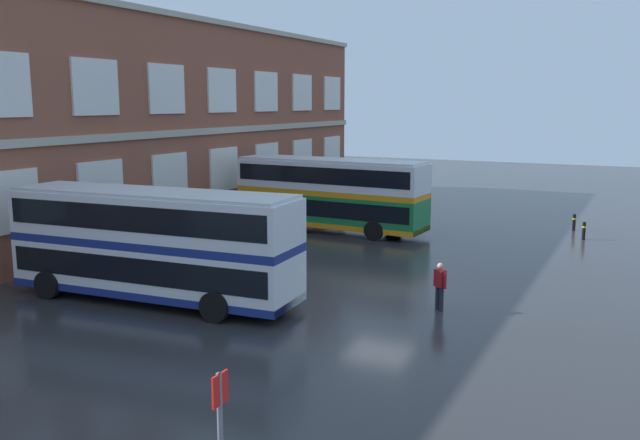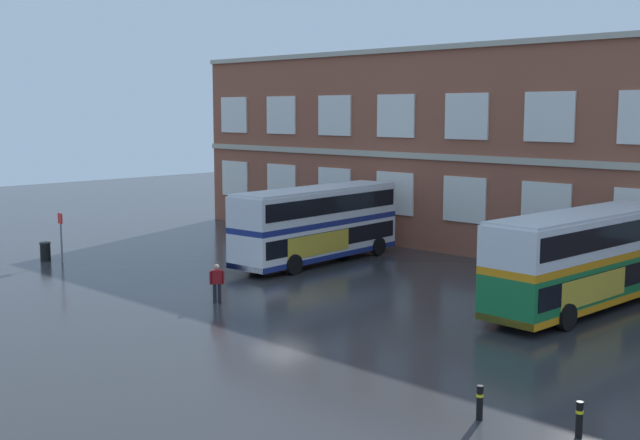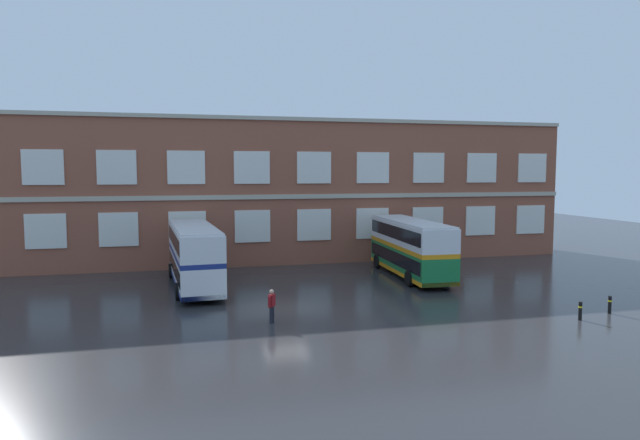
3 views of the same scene
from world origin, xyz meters
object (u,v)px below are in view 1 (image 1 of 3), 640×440
at_px(double_decker_near, 153,243).
at_px(safety_bollard_west, 574,222).
at_px(safety_bollard_east, 584,230).
at_px(bus_stand_flag, 221,432).
at_px(double_decker_middle, 330,193).
at_px(waiting_passenger, 440,284).

relative_size(double_decker_near, safety_bollard_west, 11.74).
height_order(safety_bollard_west, safety_bollard_east, same).
xyz_separation_m(double_decker_near, safety_bollard_east, (18.88, -12.98, -1.66)).
bearing_deg(safety_bollard_west, safety_bollard_east, -163.05).
height_order(double_decker_near, safety_bollard_west, double_decker_near).
bearing_deg(bus_stand_flag, double_decker_middle, 21.58).
xyz_separation_m(waiting_passenger, safety_bollard_west, (17.81, -2.57, -0.44)).
xyz_separation_m(bus_stand_flag, safety_bollard_east, (28.70, -3.23, -1.14)).
relative_size(double_decker_middle, safety_bollard_east, 11.70).
xyz_separation_m(double_decker_near, waiting_passenger, (3.53, -9.66, -1.22)).
bearing_deg(waiting_passenger, safety_bollard_east, -12.18).
bearing_deg(double_decker_middle, safety_bollard_east, -74.26).
bearing_deg(waiting_passenger, bus_stand_flag, -179.65).
bearing_deg(bus_stand_flag, safety_bollard_west, -4.56).
distance_m(double_decker_near, safety_bollard_west, 24.65).
bearing_deg(safety_bollard_east, bus_stand_flag, 173.58).
bearing_deg(bus_stand_flag, double_decker_near, 44.77).
bearing_deg(double_decker_middle, bus_stand_flag, -158.42).
relative_size(double_decker_near, bus_stand_flag, 4.13).
distance_m(double_decker_near, bus_stand_flag, 13.84).
height_order(double_decker_near, bus_stand_flag, double_decker_near).
height_order(double_decker_middle, safety_bollard_west, double_decker_middle).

